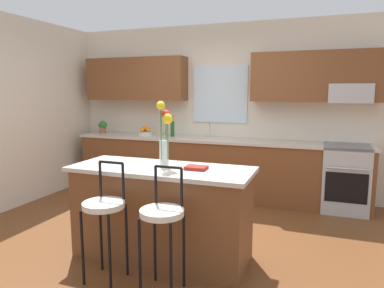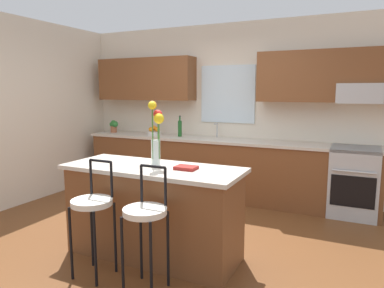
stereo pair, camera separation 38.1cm
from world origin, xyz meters
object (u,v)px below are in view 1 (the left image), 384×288
(flower_vase, at_px, (164,131))
(fruit_bowl_oranges, at_px, (145,132))
(cookbook, at_px, (196,168))
(bar_stool_near, at_px, (104,210))
(bottle_olive_oil, at_px, (172,128))
(kitchen_island, at_px, (162,212))
(bar_stool_middle, at_px, (162,218))
(potted_plant_small, at_px, (103,126))
(oven_range, at_px, (345,178))

(flower_vase, bearing_deg, fruit_bowl_oranges, 121.94)
(flower_vase, distance_m, cookbook, 0.47)
(bar_stool_near, height_order, bottle_olive_oil, bottle_olive_oil)
(flower_vase, bearing_deg, kitchen_island, -138.89)
(bar_stool_near, height_order, cookbook, bar_stool_near)
(bar_stool_middle, xyz_separation_m, bottle_olive_oil, (-1.09, 2.73, 0.42))
(bar_stool_near, xyz_separation_m, flower_vase, (0.30, 0.59, 0.64))
(bar_stool_middle, distance_m, fruit_bowl_oranges, 3.18)
(flower_vase, bearing_deg, bottle_olive_oil, 111.54)
(kitchen_island, height_order, bar_stool_middle, bar_stool_middle)
(kitchen_island, bearing_deg, bar_stool_middle, -64.01)
(bar_stool_near, distance_m, flower_vase, 0.92)
(bar_stool_near, bearing_deg, cookbook, 42.73)
(cookbook, relative_size, fruit_bowl_oranges, 0.83)
(bar_stool_middle, xyz_separation_m, flower_vase, (-0.25, 0.59, 0.64))
(kitchen_island, height_order, fruit_bowl_oranges, fruit_bowl_oranges)
(bar_stool_near, xyz_separation_m, cookbook, (0.63, 0.58, 0.30))
(bar_stool_near, height_order, potted_plant_small, potted_plant_small)
(bar_stool_middle, relative_size, potted_plant_small, 4.77)
(bar_stool_middle, bearing_deg, fruit_bowl_oranges, 120.08)
(oven_range, xyz_separation_m, kitchen_island, (-1.78, -2.14, 0.00))
(oven_range, relative_size, bar_stool_middle, 0.88)
(oven_range, distance_m, bottle_olive_oil, 2.67)
(bar_stool_middle, bearing_deg, oven_range, 60.87)
(bar_stool_near, xyz_separation_m, bottle_olive_oil, (-0.54, 2.73, 0.42))
(kitchen_island, distance_m, flower_vase, 0.81)
(flower_vase, bearing_deg, bar_stool_middle, -67.32)
(kitchen_island, distance_m, bar_stool_middle, 0.65)
(bar_stool_middle, bearing_deg, cookbook, 82.04)
(oven_range, height_order, bar_stool_middle, bar_stool_middle)
(flower_vase, bearing_deg, potted_plant_small, 135.37)
(oven_range, xyz_separation_m, potted_plant_small, (-3.93, 0.02, 0.58))
(kitchen_island, bearing_deg, bottle_olive_oil, 110.65)
(oven_range, relative_size, potted_plant_small, 4.21)
(oven_range, distance_m, bar_stool_middle, 3.11)
(fruit_bowl_oranges, distance_m, potted_plant_small, 0.83)
(oven_range, height_order, bar_stool_near, bar_stool_near)
(cookbook, distance_m, bottle_olive_oil, 2.45)
(kitchen_island, xyz_separation_m, bar_stool_middle, (0.27, -0.56, 0.17))
(bar_stool_near, distance_m, potted_plant_small, 3.33)
(flower_vase, relative_size, fruit_bowl_oranges, 2.66)
(bottle_olive_oil, relative_size, potted_plant_small, 1.55)
(potted_plant_small, bearing_deg, oven_range, -0.34)
(flower_vase, height_order, bottle_olive_oil, flower_vase)
(kitchen_island, bearing_deg, flower_vase, 41.11)
(bar_stool_near, bearing_deg, potted_plant_small, 124.35)
(bar_stool_middle, height_order, bottle_olive_oil, bottle_olive_oil)
(oven_range, height_order, flower_vase, flower_vase)
(bar_stool_near, bearing_deg, kitchen_island, 64.01)
(oven_range, xyz_separation_m, fruit_bowl_oranges, (-3.10, 0.03, 0.52))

